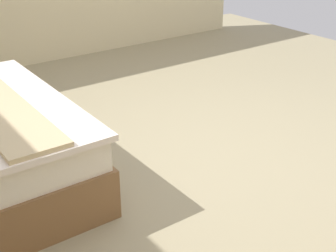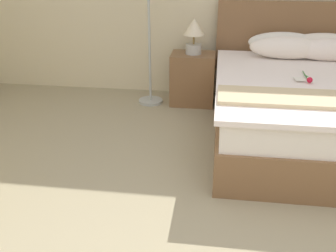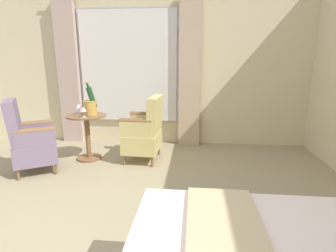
% 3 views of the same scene
% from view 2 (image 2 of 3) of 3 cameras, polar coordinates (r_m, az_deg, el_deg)
% --- Properties ---
extents(bed, '(1.86, 2.14, 1.13)m').
position_cam_2_polar(bed, '(3.70, 21.31, 3.37)').
color(bed, brown).
rests_on(bed, ground).
extents(nightstand, '(0.51, 0.37, 0.58)m').
position_cam_2_polar(nightstand, '(4.30, 3.77, 7.18)').
color(nightstand, brown).
rests_on(nightstand, ground).
extents(bedside_lamp, '(0.23, 0.23, 0.38)m').
position_cam_2_polar(bedside_lamp, '(4.17, 3.98, 13.98)').
color(bedside_lamp, '#B5B4AC').
rests_on(bedside_lamp, nightstand).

